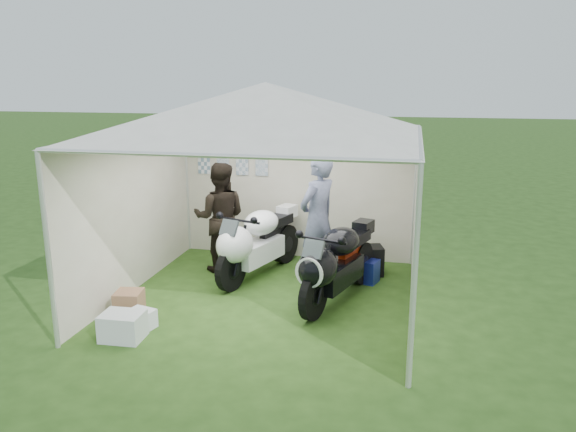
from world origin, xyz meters
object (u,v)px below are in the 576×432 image
crate_0 (123,326)px  crate_2 (141,319)px  motorcycle_white (255,241)px  equipment_box (368,260)px  canopy_tent (266,115)px  crate_1 (129,302)px  person_blue_jacket (318,219)px  motorcycle_black (335,262)px  person_dark_jacket (220,217)px  paddock_stand (362,270)px

crate_0 → crate_2: bearing=77.7°
motorcycle_white → crate_2: size_ratio=6.54×
equipment_box → crate_2: bearing=-134.6°
canopy_tent → motorcycle_white: 2.14m
crate_0 → crate_1: crate_0 is taller
equipment_box → crate_1: equipment_box is taller
person_blue_jacket → crate_2: (-1.87, -2.15, -0.87)m
canopy_tent → motorcycle_white: canopy_tent is taller
canopy_tent → motorcycle_black: size_ratio=2.67×
equipment_box → person_dark_jacket: bearing=-172.3°
canopy_tent → paddock_stand: (1.26, 0.94, -2.40)m
equipment_box → crate_0: size_ratio=0.93×
person_dark_jacket → person_blue_jacket: size_ratio=0.90×
motorcycle_black → paddock_stand: bearing=90.0°
equipment_box → crate_2: 3.71m
motorcycle_white → crate_2: bearing=-95.5°
canopy_tent → person_blue_jacket: size_ratio=2.86×
motorcycle_black → crate_1: bearing=-142.5°
person_dark_jacket → motorcycle_white: bearing=148.7°
motorcycle_black → crate_1: size_ratio=6.17×
canopy_tent → motorcycle_black: 2.20m
motorcycle_black → person_blue_jacket: (-0.39, 0.80, 0.39)m
canopy_tent → person_blue_jacket: (0.58, 0.80, -1.59)m
person_dark_jacket → crate_0: 2.76m
motorcycle_black → crate_2: 2.67m
crate_2 → person_dark_jacket: bearing=83.7°
crate_2 → motorcycle_black: bearing=30.9°
canopy_tent → motorcycle_black: (0.96, -0.00, -1.98)m
motorcycle_white → crate_2: motorcycle_white is taller
canopy_tent → person_dark_jacket: 2.21m
motorcycle_black → paddock_stand: size_ratio=4.52×
crate_2 → equipment_box: bearing=45.4°
paddock_stand → crate_2: 3.43m
canopy_tent → crate_0: size_ratio=11.57×
canopy_tent → person_blue_jacket: 1.87m
person_blue_jacket → crate_1: 2.96m
paddock_stand → motorcycle_black: bearing=-107.5°
person_blue_jacket → motorcycle_black: bearing=54.9°
crate_2 → person_blue_jacket: bearing=49.0°
person_dark_jacket → crate_2: size_ratio=5.45×
motorcycle_black → person_blue_jacket: bearing=133.3°
paddock_stand → equipment_box: equipment_box is taller
equipment_box → motorcycle_black: bearing=-105.2°
crate_1 → crate_2: (0.37, -0.39, -0.03)m
canopy_tent → crate_2: (-1.29, -1.35, -2.46)m
motorcycle_black → crate_0: 2.89m
motorcycle_black → canopy_tent: bearing=-162.6°
motorcycle_black → motorcycle_white: bearing=168.7°
canopy_tent → person_dark_jacket: (-1.03, 0.97, -1.69)m
paddock_stand → crate_2: bearing=-138.1°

